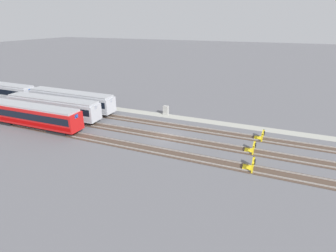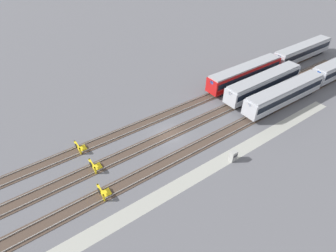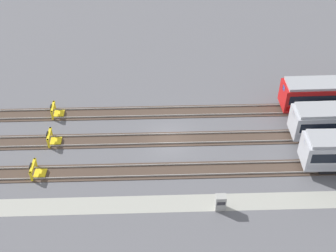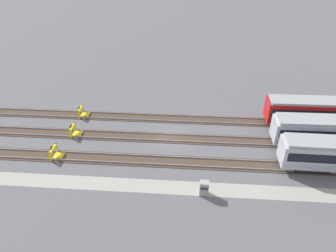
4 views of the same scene
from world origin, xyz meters
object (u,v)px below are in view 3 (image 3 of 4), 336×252
at_px(bumper_stop_nearest_track, 36,170).
at_px(bumper_stop_near_inner_track, 52,138).
at_px(electrical_cabinet, 221,202).
at_px(bumper_stop_middle_track, 56,111).

xyz_separation_m(bumper_stop_nearest_track, bumper_stop_near_inner_track, (0.79, 4.54, 0.00)).
bearing_deg(bumper_stop_nearest_track, electrical_cabinet, -15.82).
height_order(bumper_stop_near_inner_track, electrical_cabinet, electrical_cabinet).
bearing_deg(bumper_stop_nearest_track, bumper_stop_middle_track, 87.12).
distance_m(bumper_stop_nearest_track, bumper_stop_near_inner_track, 4.60).
bearing_deg(electrical_cabinet, bumper_stop_nearest_track, 164.18).
height_order(bumper_stop_nearest_track, bumper_stop_near_inner_track, same).
bearing_deg(bumper_stop_middle_track, bumper_stop_nearest_track, -92.88).
distance_m(bumper_stop_near_inner_track, bumper_stop_middle_track, 4.54).
height_order(bumper_stop_middle_track, electrical_cabinet, electrical_cabinet).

